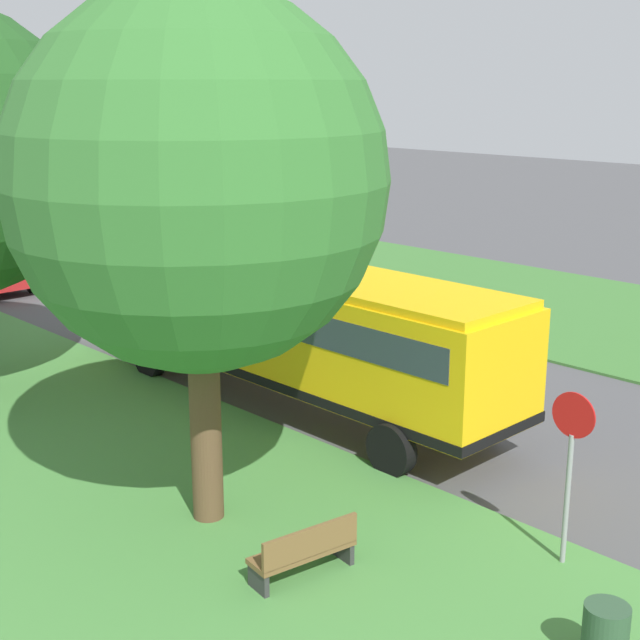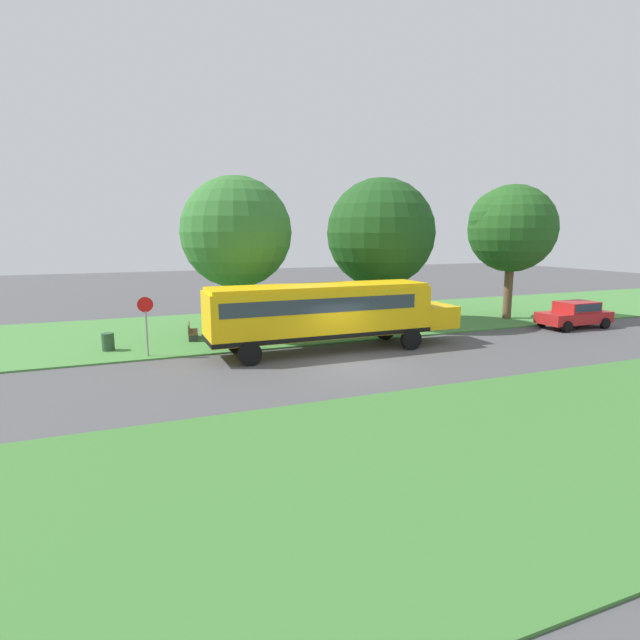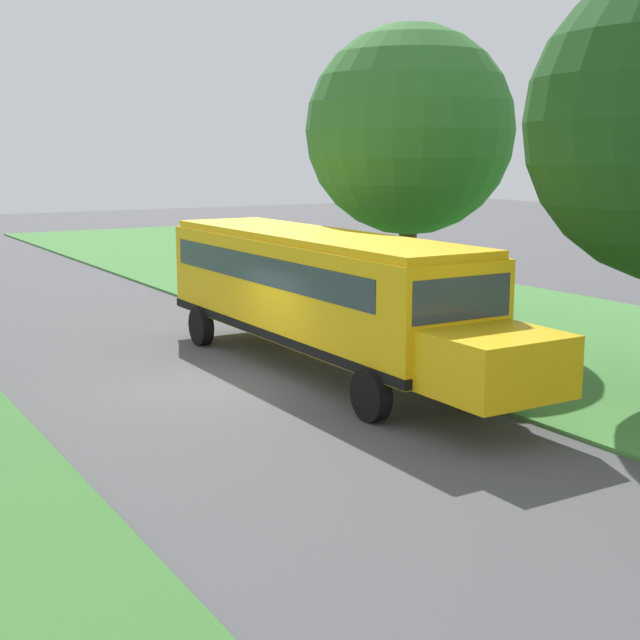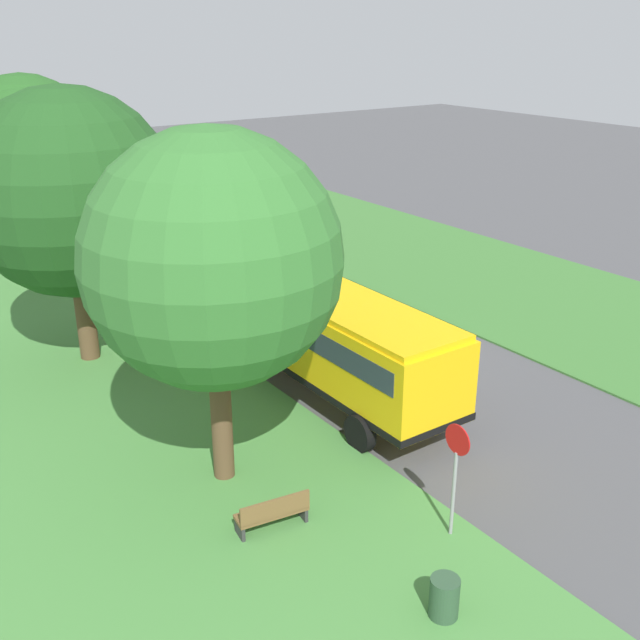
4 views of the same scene
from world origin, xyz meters
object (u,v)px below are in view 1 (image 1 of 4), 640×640
object	(u,v)px
oak_tree_beside_bus	(197,179)
trash_bin	(605,639)
park_bench	(305,552)
car_blue_middle	(32,223)
school_bus	(295,321)
stop_sign	(570,458)

from	to	relation	value
oak_tree_beside_bus	trash_bin	xyz separation A→B (m)	(1.22, -6.30, -5.16)
oak_tree_beside_bus	park_bench	bearing A→B (deg)	-90.39
car_blue_middle	trash_bin	world-z (taller)	car_blue_middle
school_bus	trash_bin	distance (m)	10.30
stop_sign	school_bus	bearing A→B (deg)	77.06
stop_sign	park_bench	distance (m)	4.05
car_blue_middle	park_bench	size ratio (longest dim) A/B	2.66
car_blue_middle	stop_sign	distance (m)	32.45
oak_tree_beside_bus	car_blue_middle	bearing A→B (deg)	68.84
oak_tree_beside_bus	trash_bin	bearing A→B (deg)	-79.07
stop_sign	park_bench	world-z (taller)	stop_sign
oak_tree_beside_bus	trash_bin	size ratio (longest dim) A/B	9.38
car_blue_middle	oak_tree_beside_bus	xyz separation A→B (m)	(-10.43, -26.94, 4.73)
park_bench	trash_bin	size ratio (longest dim) A/B	1.84
car_blue_middle	oak_tree_beside_bus	world-z (taller)	oak_tree_beside_bus
oak_tree_beside_bus	park_bench	distance (m)	5.62
school_bus	park_bench	size ratio (longest dim) A/B	7.50
car_blue_middle	stop_sign	xyz separation A→B (m)	(-7.40, -31.58, 0.86)
park_bench	school_bus	bearing A→B (deg)	48.67
school_bus	stop_sign	distance (m)	8.08
school_bus	car_blue_middle	xyz separation A→B (m)	(5.59, 23.71, -1.05)
school_bus	park_bench	world-z (taller)	school_bus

